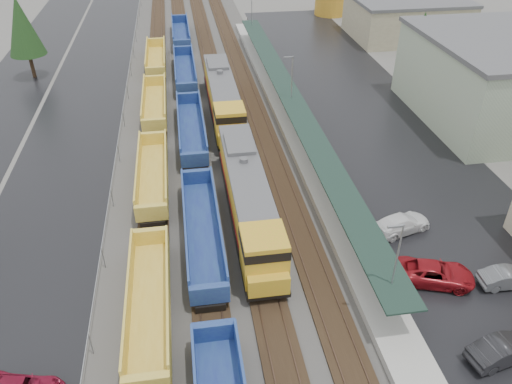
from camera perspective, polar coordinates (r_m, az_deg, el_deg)
The scene contains 17 objects.
ballast_strip at distance 66.70m, azimuth -6.09°, elevation 11.01°, with size 20.00×160.00×0.08m, color #302D2B.
trackbed at distance 66.66m, azimuth -6.10°, elevation 11.10°, with size 14.60×160.00×0.22m.
west_parking_lot at distance 67.80m, azimuth -19.01°, elevation 9.69°, with size 10.00×160.00×0.02m, color black.
west_road at distance 70.31m, azimuth -27.08°, elevation 8.62°, with size 9.00×160.00×0.02m, color black.
east_commuter_lot at distance 61.50m, azimuth 12.69°, elevation 8.27°, with size 16.00×100.00×0.02m, color black.
station_platform at distance 58.53m, azimuth 3.95°, elevation 8.48°, with size 3.00×80.00×8.00m.
chainlink_fence at distance 64.97m, azimuth -14.61°, elevation 10.96°, with size 0.08×160.04×2.02m.
tree_west_far at distance 76.62m, azimuth -25.19°, elevation 16.79°, with size 4.84×4.84×11.00m.
tree_east at distance 69.64m, azimuth 18.32°, elevation 16.18°, with size 4.40×4.40×10.00m.
locomotive_lead at distance 40.88m, azimuth -0.82°, elevation -0.87°, with size 3.13×20.62×4.67m.
locomotive_trail at distance 59.24m, azimuth -3.80°, elevation 10.66°, with size 3.13×20.62×4.67m.
well_string_yellow at distance 40.77m, azimuth -11.84°, elevation -4.06°, with size 2.73×95.30×2.42m.
well_string_blue at distance 47.31m, azimuth -6.87°, elevation 2.33°, with size 2.76×105.83×2.45m.
parked_car_east_a at distance 35.39m, azimuth 26.53°, elevation -15.82°, with size 4.84×1.69×1.59m, color black.
parked_car_east_b at distance 38.77m, azimuth 19.74°, elevation -8.75°, with size 5.65×2.61×1.57m, color maroon.
parked_car_east_c at distance 42.79m, azimuth 16.26°, elevation -3.49°, with size 5.21×2.12×1.51m, color white.
parked_car_east_e at distance 40.62m, azimuth 26.93°, elevation -8.73°, with size 4.33×1.51×1.43m, color #57595C.
Camera 1 is at (-2.64, -1.47, 25.80)m, focal length 35.00 mm.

